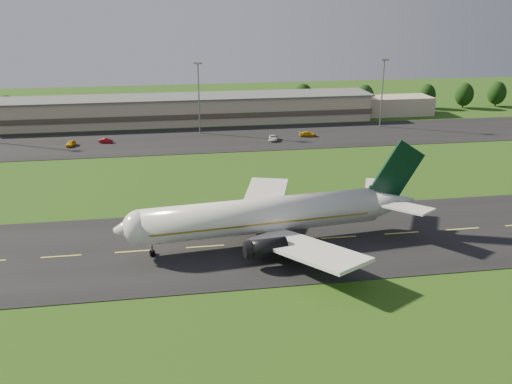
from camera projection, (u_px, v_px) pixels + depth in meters
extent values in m
plane|color=#1D4511|center=(205.00, 247.00, 90.42)|extent=(360.00, 360.00, 0.00)
cube|color=black|center=(205.00, 247.00, 90.40)|extent=(220.00, 30.00, 0.10)
cube|color=black|center=(184.00, 140.00, 157.59)|extent=(260.00, 30.00, 0.10)
cylinder|color=white|center=(262.00, 215.00, 90.30)|extent=(38.38, 9.66, 5.60)
sphere|color=white|center=(141.00, 228.00, 85.44)|extent=(5.60, 5.60, 5.60)
cone|color=white|center=(127.00, 229.00, 84.93)|extent=(4.56, 5.78, 5.38)
cone|color=white|center=(390.00, 202.00, 96.04)|extent=(9.54, 6.42, 5.49)
cube|color=olive|center=(259.00, 218.00, 90.28)|extent=(35.40, 9.37, 0.28)
cube|color=black|center=(136.00, 225.00, 85.11)|extent=(2.31, 3.20, 0.65)
cube|color=white|center=(307.00, 250.00, 81.65)|extent=(15.59, 19.92, 2.20)
cube|color=white|center=(264.00, 200.00, 101.70)|extent=(12.47, 20.21, 2.20)
cube|color=white|center=(406.00, 207.00, 91.19)|extent=(8.09, 9.28, 0.91)
cube|color=white|center=(377.00, 188.00, 100.30)|extent=(6.87, 9.38, 0.91)
cube|color=black|center=(383.00, 193.00, 95.08)|extent=(5.03, 1.08, 3.00)
cube|color=black|center=(398.00, 171.00, 94.52)|extent=(9.43, 1.46, 10.55)
cylinder|color=black|center=(267.00, 248.00, 83.24)|extent=(5.86, 3.29, 2.70)
cylinder|color=black|center=(241.00, 210.00, 97.82)|extent=(5.86, 3.29, 2.70)
cube|color=tan|center=(180.00, 110.00, 178.71)|extent=(120.00, 15.00, 8.00)
cube|color=#4C4438|center=(180.00, 113.00, 178.97)|extent=(121.00, 15.40, 1.60)
cube|color=#595B60|center=(179.00, 97.00, 177.37)|extent=(122.00, 16.00, 0.50)
cube|color=tan|center=(389.00, 106.00, 191.81)|extent=(28.00, 11.00, 6.00)
cylinder|color=gray|center=(199.00, 99.00, 162.61)|extent=(0.44, 0.44, 20.00)
cube|color=gray|center=(198.00, 63.00, 159.34)|extent=(2.40, 1.20, 0.50)
cylinder|color=gray|center=(382.00, 94.00, 171.19)|extent=(0.44, 0.44, 20.00)
cube|color=gray|center=(384.00, 60.00, 167.91)|extent=(2.40, 1.20, 0.50)
cylinder|color=black|center=(9.00, 118.00, 180.74)|extent=(0.56, 0.56, 2.67)
ellipsoid|color=black|center=(7.00, 108.00, 179.68)|extent=(6.23, 6.23, 7.79)
cylinder|color=black|center=(79.00, 115.00, 185.03)|extent=(0.56, 0.56, 2.37)
ellipsoid|color=black|center=(78.00, 107.00, 184.09)|extent=(5.52, 5.52, 6.90)
cylinder|color=black|center=(302.00, 107.00, 196.84)|extent=(0.56, 0.56, 3.05)
ellipsoid|color=black|center=(303.00, 97.00, 195.63)|extent=(7.11, 7.11, 8.89)
cylinder|color=black|center=(364.00, 106.00, 199.42)|extent=(0.56, 0.56, 2.82)
ellipsoid|color=black|center=(364.00, 96.00, 198.30)|extent=(6.59, 6.59, 8.23)
cylinder|color=black|center=(426.00, 104.00, 203.11)|extent=(0.56, 0.56, 2.71)
ellipsoid|color=black|center=(427.00, 95.00, 202.04)|extent=(6.33, 6.33, 7.91)
cylinder|color=black|center=(463.00, 104.00, 203.52)|extent=(0.56, 0.56, 2.82)
ellipsoid|color=black|center=(464.00, 94.00, 202.41)|extent=(6.57, 6.57, 8.21)
cylinder|color=black|center=(495.00, 103.00, 206.41)|extent=(0.56, 0.56, 2.84)
ellipsoid|color=black|center=(497.00, 93.00, 205.28)|extent=(6.64, 6.64, 8.30)
imported|color=gold|center=(71.00, 143.00, 151.10)|extent=(2.48, 4.53, 1.46)
imported|color=maroon|center=(106.00, 141.00, 154.42)|extent=(3.86, 1.90, 1.22)
imported|color=silver|center=(273.00, 138.00, 157.10)|extent=(3.40, 5.48, 1.42)
imported|color=#C8910B|center=(308.00, 134.00, 161.56)|extent=(5.08, 2.68, 1.40)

